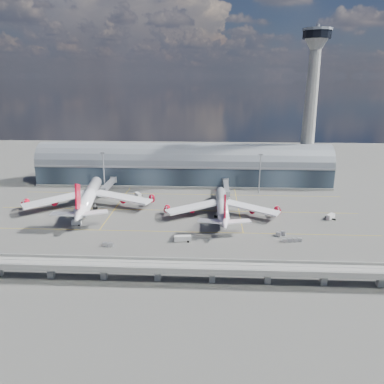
{
  "coord_description": "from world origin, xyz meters",
  "views": [
    {
      "loc": [
        18.76,
        -176.18,
        71.76
      ],
      "look_at": [
        9.33,
        10.0,
        14.0
      ],
      "focal_mm": 35.0,
      "sensor_mm": 36.0,
      "label": 1
    }
  ],
  "objects_px": {
    "service_truck_5": "(138,195)",
    "cargo_train_1": "(292,240)",
    "service_truck_2": "(183,238)",
    "service_truck_4": "(227,199)",
    "cargo_train_0": "(108,245)",
    "airliner_left": "(89,197)",
    "floodlight_mast_left": "(104,171)",
    "floodlight_mast_right": "(260,172)",
    "control_tower": "(310,108)",
    "airliner_right": "(222,207)",
    "cargo_train_2": "(281,234)",
    "service_truck_1": "(77,223)",
    "service_truck_3": "(330,217)"
  },
  "relations": [
    {
      "from": "floodlight_mast_left",
      "to": "service_truck_2",
      "type": "bearing_deg",
      "value": -53.26
    },
    {
      "from": "service_truck_5",
      "to": "cargo_train_1",
      "type": "distance_m",
      "value": 102.28
    },
    {
      "from": "service_truck_1",
      "to": "service_truck_3",
      "type": "distance_m",
      "value": 131.18
    },
    {
      "from": "floodlight_mast_right",
      "to": "airliner_left",
      "type": "bearing_deg",
      "value": -161.01
    },
    {
      "from": "floodlight_mast_right",
      "to": "cargo_train_1",
      "type": "height_order",
      "value": "floodlight_mast_right"
    },
    {
      "from": "airliner_right",
      "to": "cargo_train_2",
      "type": "relative_size",
      "value": 11.8
    },
    {
      "from": "service_truck_4",
      "to": "cargo_train_1",
      "type": "relative_size",
      "value": 0.58
    },
    {
      "from": "service_truck_1",
      "to": "cargo_train_1",
      "type": "distance_m",
      "value": 105.39
    },
    {
      "from": "floodlight_mast_right",
      "to": "airliner_right",
      "type": "height_order",
      "value": "floodlight_mast_right"
    },
    {
      "from": "airliner_left",
      "to": "cargo_train_2",
      "type": "height_order",
      "value": "airliner_left"
    },
    {
      "from": "cargo_train_1",
      "to": "cargo_train_2",
      "type": "distance_m",
      "value": 7.63
    },
    {
      "from": "service_truck_4",
      "to": "cargo_train_0",
      "type": "height_order",
      "value": "service_truck_4"
    },
    {
      "from": "control_tower",
      "to": "service_truck_5",
      "type": "bearing_deg",
      "value": -159.84
    },
    {
      "from": "airliner_left",
      "to": "service_truck_2",
      "type": "relative_size",
      "value": 9.99
    },
    {
      "from": "service_truck_1",
      "to": "service_truck_4",
      "type": "height_order",
      "value": "service_truck_4"
    },
    {
      "from": "service_truck_4",
      "to": "cargo_train_2",
      "type": "xyz_separation_m",
      "value": [
        23.26,
        -48.92,
        -0.52
      ]
    },
    {
      "from": "service_truck_2",
      "to": "service_truck_5",
      "type": "xyz_separation_m",
      "value": [
        -32.42,
        63.21,
        0.02
      ]
    },
    {
      "from": "floodlight_mast_right",
      "to": "service_truck_3",
      "type": "distance_m",
      "value": 56.01
    },
    {
      "from": "airliner_right",
      "to": "cargo_train_1",
      "type": "bearing_deg",
      "value": -45.84
    },
    {
      "from": "service_truck_4",
      "to": "service_truck_3",
      "type": "bearing_deg",
      "value": -40.66
    },
    {
      "from": "cargo_train_1",
      "to": "service_truck_2",
      "type": "bearing_deg",
      "value": 101.04
    },
    {
      "from": "airliner_right",
      "to": "service_truck_4",
      "type": "xyz_separation_m",
      "value": [
        3.83,
        24.52,
        -3.94
      ]
    },
    {
      "from": "control_tower",
      "to": "floodlight_mast_right",
      "type": "xyz_separation_m",
      "value": [
        -35.0,
        -28.0,
        -38.0
      ]
    },
    {
      "from": "control_tower",
      "to": "airliner_right",
      "type": "bearing_deg",
      "value": -130.13
    },
    {
      "from": "floodlight_mast_right",
      "to": "floodlight_mast_left",
      "type": "bearing_deg",
      "value": 180.0
    },
    {
      "from": "floodlight_mast_left",
      "to": "service_truck_3",
      "type": "xyz_separation_m",
      "value": [
        132.15,
        -44.2,
        -12.24
      ]
    },
    {
      "from": "control_tower",
      "to": "service_truck_4",
      "type": "height_order",
      "value": "control_tower"
    },
    {
      "from": "service_truck_5",
      "to": "cargo_train_2",
      "type": "distance_m",
      "value": 95.32
    },
    {
      "from": "service_truck_1",
      "to": "cargo_train_0",
      "type": "xyz_separation_m",
      "value": [
        22.22,
        -23.46,
        -0.5
      ]
    },
    {
      "from": "airliner_left",
      "to": "service_truck_5",
      "type": "xyz_separation_m",
      "value": [
        23.75,
        21.59,
        -5.35
      ]
    },
    {
      "from": "airliner_left",
      "to": "floodlight_mast_left",
      "type": "bearing_deg",
      "value": 81.6
    },
    {
      "from": "cargo_train_2",
      "to": "airliner_left",
      "type": "bearing_deg",
      "value": 99.23
    },
    {
      "from": "service_truck_3",
      "to": "service_truck_4",
      "type": "bearing_deg",
      "value": -161.82
    },
    {
      "from": "service_truck_1",
      "to": "airliner_right",
      "type": "bearing_deg",
      "value": -83.9
    },
    {
      "from": "service_truck_4",
      "to": "service_truck_5",
      "type": "distance_m",
      "value": 55.22
    },
    {
      "from": "service_truck_1",
      "to": "cargo_train_1",
      "type": "xyz_separation_m",
      "value": [
        104.39,
        -14.45,
        -0.56
      ]
    },
    {
      "from": "service_truck_4",
      "to": "cargo_train_1",
      "type": "distance_m",
      "value": 61.78
    },
    {
      "from": "floodlight_mast_left",
      "to": "airliner_right",
      "type": "height_order",
      "value": "floodlight_mast_left"
    },
    {
      "from": "floodlight_mast_right",
      "to": "airliner_left",
      "type": "height_order",
      "value": "floodlight_mast_right"
    },
    {
      "from": "service_truck_2",
      "to": "service_truck_4",
      "type": "bearing_deg",
      "value": -28.58
    },
    {
      "from": "service_truck_4",
      "to": "cargo_train_0",
      "type": "bearing_deg",
      "value": -145.07
    },
    {
      "from": "airliner_left",
      "to": "service_truck_1",
      "type": "distance_m",
      "value": 25.7
    },
    {
      "from": "service_truck_3",
      "to": "service_truck_1",
      "type": "bearing_deg",
      "value": -129.11
    },
    {
      "from": "floodlight_mast_right",
      "to": "service_truck_1",
      "type": "distance_m",
      "value": 115.35
    },
    {
      "from": "service_truck_2",
      "to": "cargo_train_0",
      "type": "height_order",
      "value": "service_truck_2"
    },
    {
      "from": "floodlight_mast_left",
      "to": "cargo_train_2",
      "type": "relative_size",
      "value": 4.63
    },
    {
      "from": "service_truck_2",
      "to": "service_truck_5",
      "type": "height_order",
      "value": "service_truck_5"
    },
    {
      "from": "service_truck_2",
      "to": "service_truck_5",
      "type": "distance_m",
      "value": 71.04
    },
    {
      "from": "airliner_right",
      "to": "service_truck_4",
      "type": "height_order",
      "value": "airliner_right"
    },
    {
      "from": "service_truck_2",
      "to": "service_truck_3",
      "type": "bearing_deg",
      "value": -74.48
    }
  ]
}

